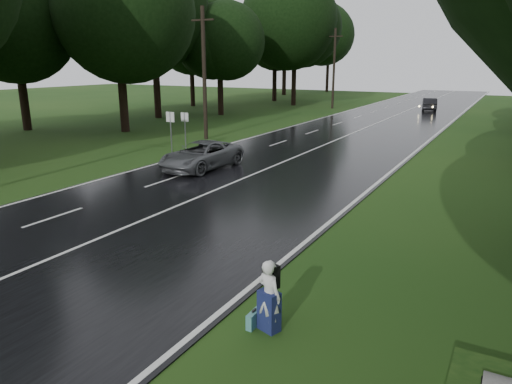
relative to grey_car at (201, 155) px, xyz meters
The scene contains 14 objects.
ground 11.49m from the grey_car, 74.82° to the right, with size 160.00×160.00×0.00m, color #213F12.
road 9.45m from the grey_car, 71.42° to the left, with size 12.00×140.00×0.04m, color black.
lane_center 9.45m from the grey_car, 71.42° to the left, with size 0.12×140.00×0.01m, color silver.
grey_car is the anchor object (origin of this frame).
far_car 37.34m from the grey_car, 82.04° to the left, with size 1.49×4.27×1.41m, color black.
hitchhiker 15.40m from the grey_car, 49.32° to the right, with size 0.66×0.63×1.57m.
suitcase 15.24m from the grey_car, 50.40° to the right, with size 0.14×0.48×0.34m, color teal.
utility_pole_mid 9.94m from the grey_car, 123.67° to the left, with size 1.80×0.28×9.03m, color black, non-canonical shape.
utility_pole_far 34.98m from the grey_car, 99.04° to the left, with size 1.80×0.28×9.13m, color black, non-canonical shape.
road_sign_a 5.08m from the grey_car, 146.67° to the left, with size 0.60×0.10×2.50m, color white, non-canonical shape.
road_sign_b 5.95m from the grey_car, 135.28° to the left, with size 0.56×0.10×2.33m, color white, non-canonical shape.
tree_left_d 15.67m from the grey_car, 148.34° to the left, with size 9.66×9.66×15.09m, color black, non-canonical shape.
tree_left_e 25.94m from the grey_car, 121.02° to the left, with size 8.54×8.54×13.35m, color black, non-canonical shape.
tree_left_f 37.78m from the grey_car, 107.42° to the left, with size 11.09×11.09×17.33m, color black, non-canonical shape.
Camera 1 is at (10.98, -8.28, 5.39)m, focal length 32.74 mm.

